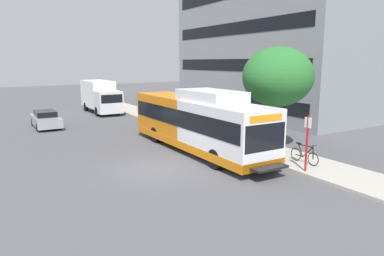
{
  "coord_description": "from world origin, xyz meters",
  "views": [
    {
      "loc": [
        -6.84,
        -14.87,
        5.15
      ],
      "look_at": [
        2.9,
        1.2,
        1.6
      ],
      "focal_mm": 32.71,
      "sensor_mm": 36.0,
      "label": 1
    }
  ],
  "objects_px": {
    "bus_stop_sign_pole": "(307,139)",
    "parked_car_far_lane": "(46,119)",
    "bicycle_parked": "(304,155)",
    "street_tree_near_stop": "(278,77)",
    "box_truck_background": "(100,96)",
    "transit_bus": "(197,122)"
  },
  "relations": [
    {
      "from": "parked_car_far_lane",
      "to": "bicycle_parked",
      "type": "bearing_deg",
      "value": -62.55
    },
    {
      "from": "bicycle_parked",
      "to": "street_tree_near_stop",
      "type": "xyz_separation_m",
      "value": [
        1.36,
        3.46,
        3.74
      ]
    },
    {
      "from": "transit_bus",
      "to": "bus_stop_sign_pole",
      "type": "bearing_deg",
      "value": -72.37
    },
    {
      "from": "street_tree_near_stop",
      "to": "bus_stop_sign_pole",
      "type": "bearing_deg",
      "value": -118.13
    },
    {
      "from": "transit_bus",
      "to": "street_tree_near_stop",
      "type": "distance_m",
      "value": 5.43
    },
    {
      "from": "bus_stop_sign_pole",
      "to": "parked_car_far_lane",
      "type": "distance_m",
      "value": 20.76
    },
    {
      "from": "street_tree_near_stop",
      "to": "transit_bus",
      "type": "bearing_deg",
      "value": 156.28
    },
    {
      "from": "bicycle_parked",
      "to": "parked_car_far_lane",
      "type": "bearing_deg",
      "value": 117.45
    },
    {
      "from": "bus_stop_sign_pole",
      "to": "parked_car_far_lane",
      "type": "xyz_separation_m",
      "value": [
        -8.37,
        18.98,
        -0.99
      ]
    },
    {
      "from": "parked_car_far_lane",
      "to": "transit_bus",
      "type": "bearing_deg",
      "value": -63.3
    },
    {
      "from": "street_tree_near_stop",
      "to": "parked_car_far_lane",
      "type": "relative_size",
      "value": 1.32
    },
    {
      "from": "bicycle_parked",
      "to": "parked_car_far_lane",
      "type": "xyz_separation_m",
      "value": [
        -9.37,
        18.03,
        0.1
      ]
    },
    {
      "from": "bus_stop_sign_pole",
      "to": "bicycle_parked",
      "type": "height_order",
      "value": "bus_stop_sign_pole"
    },
    {
      "from": "parked_car_far_lane",
      "to": "box_truck_background",
      "type": "height_order",
      "value": "box_truck_background"
    },
    {
      "from": "bus_stop_sign_pole",
      "to": "bicycle_parked",
      "type": "xyz_separation_m",
      "value": [
        0.99,
        0.95,
        -1.09
      ]
    },
    {
      "from": "transit_bus",
      "to": "box_truck_background",
      "type": "height_order",
      "value": "transit_bus"
    },
    {
      "from": "street_tree_near_stop",
      "to": "parked_car_far_lane",
      "type": "distance_m",
      "value": 18.46
    },
    {
      "from": "parked_car_far_lane",
      "to": "box_truck_background",
      "type": "xyz_separation_m",
      "value": [
        6.26,
        5.94,
        1.08
      ]
    },
    {
      "from": "bus_stop_sign_pole",
      "to": "bicycle_parked",
      "type": "distance_m",
      "value": 1.75
    },
    {
      "from": "bicycle_parked",
      "to": "street_tree_near_stop",
      "type": "relative_size",
      "value": 0.3
    },
    {
      "from": "bicycle_parked",
      "to": "parked_car_far_lane",
      "type": "distance_m",
      "value": 20.32
    },
    {
      "from": "bicycle_parked",
      "to": "bus_stop_sign_pole",
      "type": "bearing_deg",
      "value": -136.39
    }
  ]
}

